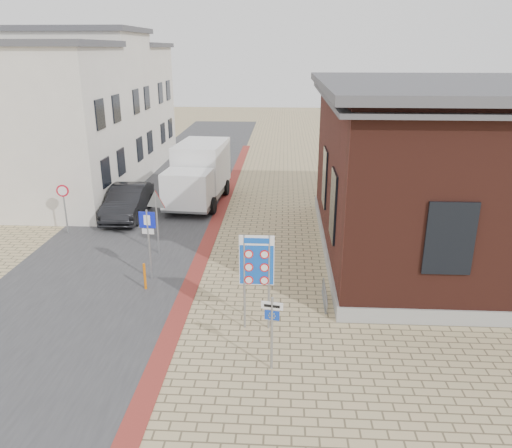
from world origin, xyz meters
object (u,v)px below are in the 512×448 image
(box_truck, at_px, (199,173))
(parking_sign, at_px, (148,232))
(sedan, at_px, (128,202))
(border_sign, at_px, (257,262))
(essen_sign, at_px, (272,323))
(bollard, at_px, (145,277))

(box_truck, xyz_separation_m, parking_sign, (-0.17, -9.68, 0.20))
(sedan, height_order, parking_sign, parking_sign)
(box_truck, distance_m, border_sign, 13.35)
(essen_sign, distance_m, bollard, 6.28)
(parking_sign, distance_m, bollard, 1.56)
(sedan, bearing_deg, border_sign, -58.05)
(parking_sign, relative_size, bollard, 2.73)
(sedan, distance_m, parking_sign, 7.67)
(sedan, relative_size, border_sign, 1.60)
(sedan, height_order, box_truck, box_truck)
(essen_sign, xyz_separation_m, bollard, (-4.50, 4.30, -0.86))
(box_truck, distance_m, bollard, 10.55)
(border_sign, bearing_deg, box_truck, 107.05)
(bollard, bearing_deg, box_truck, 89.04)
(sedan, bearing_deg, box_truck, 38.07)
(sedan, distance_m, box_truck, 4.19)
(border_sign, height_order, bollard, border_sign)
(sedan, xyz_separation_m, essen_sign, (7.44, -12.11, 0.56))
(border_sign, bearing_deg, sedan, 124.87)
(box_truck, bearing_deg, bollard, -86.41)
(sedan, height_order, bollard, sedan)
(border_sign, relative_size, parking_sign, 1.12)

